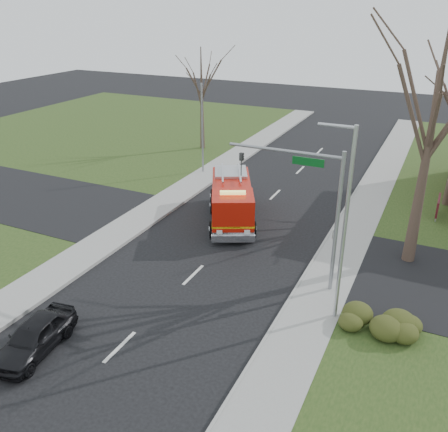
% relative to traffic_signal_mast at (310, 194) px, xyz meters
% --- Properties ---
extents(ground, '(120.00, 120.00, 0.00)m').
position_rel_traffic_signal_mast_xyz_m(ground, '(-5.21, -1.50, -4.71)').
color(ground, black).
rests_on(ground, ground).
extents(sidewalk_right, '(2.40, 80.00, 0.15)m').
position_rel_traffic_signal_mast_xyz_m(sidewalk_right, '(0.99, -1.50, -4.63)').
color(sidewalk_right, gray).
rests_on(sidewalk_right, ground).
extents(sidewalk_left, '(2.40, 80.00, 0.15)m').
position_rel_traffic_signal_mast_xyz_m(sidewalk_left, '(-11.41, -1.50, -4.63)').
color(sidewalk_left, gray).
rests_on(sidewalk_left, ground).
extents(health_center_sign, '(0.12, 2.00, 1.40)m').
position_rel_traffic_signal_mast_xyz_m(health_center_sign, '(5.29, 11.00, -3.83)').
color(health_center_sign, '#471017').
rests_on(health_center_sign, ground).
extents(hedge_corner, '(2.80, 2.00, 0.90)m').
position_rel_traffic_signal_mast_xyz_m(hedge_corner, '(3.79, -2.50, -4.13)').
color(hedge_corner, '#2F3C15').
rests_on(hedge_corner, lawn_right).
extents(bare_tree_near, '(6.00, 6.00, 12.00)m').
position_rel_traffic_signal_mast_xyz_m(bare_tree_near, '(4.29, 4.50, 2.71)').
color(bare_tree_near, '#3C2D23').
rests_on(bare_tree_near, ground).
extents(bare_tree_left, '(4.50, 4.50, 9.00)m').
position_rel_traffic_signal_mast_xyz_m(bare_tree_left, '(-15.21, 18.50, 0.86)').
color(bare_tree_left, '#3C2D23').
rests_on(bare_tree_left, ground).
extents(traffic_signal_mast, '(5.29, 0.18, 6.80)m').
position_rel_traffic_signal_mast_xyz_m(traffic_signal_mast, '(0.00, 0.00, 0.00)').
color(traffic_signal_mast, gray).
rests_on(traffic_signal_mast, ground).
extents(streetlight_pole, '(1.48, 0.16, 8.40)m').
position_rel_traffic_signal_mast_xyz_m(streetlight_pole, '(1.93, -2.00, -0.16)').
color(streetlight_pole, '#B7BABF').
rests_on(streetlight_pole, ground).
extents(utility_pole_far, '(0.14, 0.14, 7.00)m').
position_rel_traffic_signal_mast_xyz_m(utility_pole_far, '(-12.01, 12.50, -1.21)').
color(utility_pole_far, gray).
rests_on(utility_pole_far, ground).
extents(fire_engine, '(5.21, 7.33, 2.82)m').
position_rel_traffic_signal_mast_xyz_m(fire_engine, '(-6.18, 5.20, -3.43)').
color(fire_engine, '#BA1508').
rests_on(fire_engine, ground).
extents(parked_car_maroon, '(2.02, 4.04, 1.32)m').
position_rel_traffic_signal_mast_xyz_m(parked_car_maroon, '(-8.01, -9.03, -4.05)').
color(parked_car_maroon, black).
rests_on(parked_car_maroon, ground).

